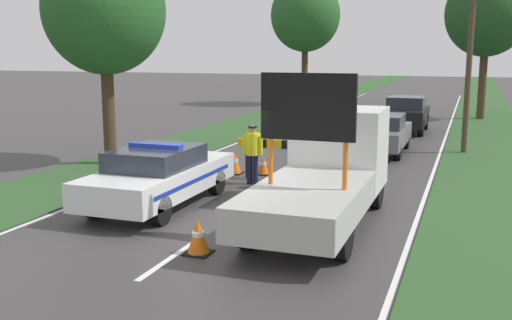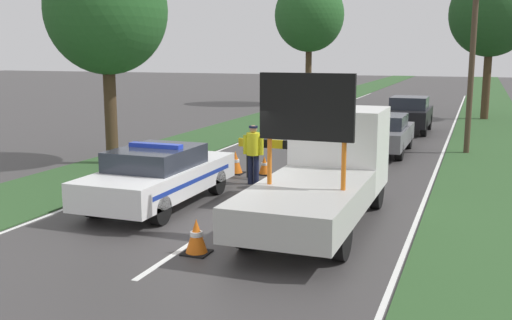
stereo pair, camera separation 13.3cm
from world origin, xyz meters
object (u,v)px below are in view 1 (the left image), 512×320
(road_barrier, at_px, (282,147))
(traffic_cone_near_police, at_px, (234,162))
(queued_car_suv_grey, at_px, (381,133))
(roadside_tree_near_right, at_px, (305,15))
(utility_pole, at_px, (469,61))
(police_officer, at_px, (252,149))
(traffic_cone_behind_barrier, at_px, (198,237))
(traffic_cone_centre_front, at_px, (231,224))
(roadside_tree_mid_left, at_px, (487,14))
(work_truck, at_px, (327,169))
(roadside_tree_near_left, at_px, (104,11))
(traffic_cone_near_truck, at_px, (263,165))
(queued_car_sedan_black, at_px, (406,114))
(police_car, at_px, (159,175))
(pedestrian_civilian, at_px, (298,150))

(road_barrier, bearing_deg, traffic_cone_near_police, 169.83)
(queued_car_suv_grey, height_order, roadside_tree_near_right, roadside_tree_near_right)
(utility_pole, bearing_deg, roadside_tree_near_right, 121.81)
(police_officer, relative_size, traffic_cone_behind_barrier, 2.53)
(traffic_cone_centre_front, xyz_separation_m, utility_pole, (4.17, 11.92, 3.06))
(police_officer, relative_size, traffic_cone_centre_front, 3.40)
(queued_car_suv_grey, bearing_deg, roadside_tree_mid_left, -105.08)
(traffic_cone_behind_barrier, height_order, queued_car_suv_grey, queued_car_suv_grey)
(work_truck, distance_m, queued_car_suv_grey, 9.11)
(roadside_tree_near_left, distance_m, utility_pole, 12.49)
(traffic_cone_near_truck, bearing_deg, traffic_cone_centre_front, -76.82)
(traffic_cone_near_truck, bearing_deg, police_officer, -83.40)
(road_barrier, bearing_deg, roadside_tree_mid_left, 77.69)
(traffic_cone_near_truck, bearing_deg, traffic_cone_near_police, -169.55)
(queued_car_suv_grey, xyz_separation_m, queued_car_sedan_black, (0.22, 6.12, 0.10))
(police_officer, xyz_separation_m, traffic_cone_near_police, (-1.02, 1.18, -0.64))
(traffic_cone_near_police, bearing_deg, roadside_tree_mid_left, 68.71)
(police_car, relative_size, police_officer, 2.95)
(traffic_cone_near_truck, xyz_separation_m, roadside_tree_near_right, (-5.13, 23.26, 5.69))
(traffic_cone_near_truck, xyz_separation_m, roadside_tree_near_left, (-5.20, -0.12, 4.58))
(traffic_cone_centre_front, bearing_deg, queued_car_suv_grey, 82.99)
(traffic_cone_near_police, relative_size, traffic_cone_behind_barrier, 1.05)
(pedestrian_civilian, relative_size, roadside_tree_near_right, 0.21)
(traffic_cone_near_police, xyz_separation_m, roadside_tree_near_left, (-4.34, 0.04, 4.52))
(work_truck, distance_m, utility_pole, 10.66)
(roadside_tree_near_left, relative_size, utility_pole, 1.08)
(police_car, relative_size, utility_pole, 0.76)
(pedestrian_civilian, xyz_separation_m, traffic_cone_behind_barrier, (-0.26, -5.63, -0.72))
(traffic_cone_near_police, distance_m, queued_car_suv_grey, 6.36)
(queued_car_suv_grey, distance_m, roadside_tree_near_left, 10.34)
(police_officer, height_order, queued_car_suv_grey, police_officer)
(utility_pole, bearing_deg, roadside_tree_near_left, -150.10)
(traffic_cone_near_police, xyz_separation_m, queued_car_suv_grey, (3.58, 5.24, 0.39))
(traffic_cone_near_truck, relative_size, utility_pole, 0.09)
(traffic_cone_centre_front, bearing_deg, queued_car_sedan_black, 84.75)
(queued_car_sedan_black, bearing_deg, roadside_tree_near_right, -56.21)
(traffic_cone_centre_front, distance_m, queued_car_sedan_black, 17.15)
(police_officer, relative_size, queued_car_sedan_black, 0.42)
(traffic_cone_behind_barrier, bearing_deg, queued_car_suv_grey, 83.01)
(traffic_cone_near_police, relative_size, utility_pole, 0.11)
(queued_car_suv_grey, bearing_deg, traffic_cone_centre_front, 82.99)
(police_car, distance_m, queued_car_suv_grey, 10.09)
(queued_car_suv_grey, bearing_deg, police_car, 67.59)
(road_barrier, height_order, traffic_cone_behind_barrier, road_barrier)
(queued_car_sedan_black, bearing_deg, traffic_cone_near_police, 71.48)
(queued_car_suv_grey, bearing_deg, pedestrian_civilian, 79.37)
(queued_car_sedan_black, bearing_deg, roadside_tree_near_left, 54.27)
(traffic_cone_behind_barrier, relative_size, queued_car_suv_grey, 0.15)
(roadside_tree_near_right, bearing_deg, traffic_cone_centre_front, -77.41)
(traffic_cone_near_police, relative_size, queued_car_sedan_black, 0.17)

